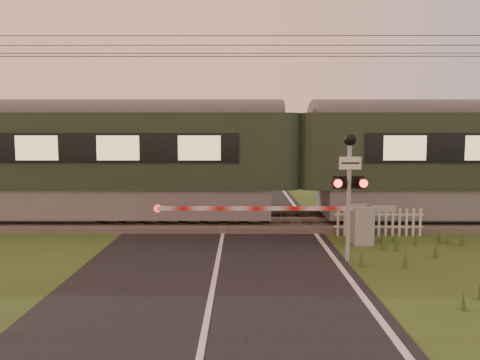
{
  "coord_description": "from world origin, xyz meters",
  "views": [
    {
      "loc": [
        0.55,
        -8.81,
        2.94
      ],
      "look_at": [
        0.51,
        3.2,
        1.78
      ],
      "focal_mm": 35.0,
      "sensor_mm": 36.0,
      "label": 1
    }
  ],
  "objects_px": {
    "boom_gate": "(349,222)",
    "picket_fence": "(379,222)",
    "crossing_signal": "(349,174)",
    "train": "(296,159)"
  },
  "relations": [
    {
      "from": "train",
      "to": "boom_gate",
      "type": "bearing_deg",
      "value": -67.49
    },
    {
      "from": "train",
      "to": "boom_gate",
      "type": "xyz_separation_m",
      "value": [
        1.14,
        -2.75,
        -1.58
      ]
    },
    {
      "from": "boom_gate",
      "to": "crossing_signal",
      "type": "height_order",
      "value": "crossing_signal"
    },
    {
      "from": "boom_gate",
      "to": "picket_fence",
      "type": "distance_m",
      "value": 1.38
    },
    {
      "from": "train",
      "to": "boom_gate",
      "type": "height_order",
      "value": "train"
    },
    {
      "from": "train",
      "to": "picket_fence",
      "type": "height_order",
      "value": "train"
    },
    {
      "from": "crossing_signal",
      "to": "picket_fence",
      "type": "height_order",
      "value": "crossing_signal"
    },
    {
      "from": "boom_gate",
      "to": "crossing_signal",
      "type": "xyz_separation_m",
      "value": [
        -0.48,
        -1.92,
        1.47
      ]
    },
    {
      "from": "crossing_signal",
      "to": "picket_fence",
      "type": "relative_size",
      "value": 1.15
    },
    {
      "from": "train",
      "to": "picket_fence",
      "type": "relative_size",
      "value": 15.56
    }
  ]
}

